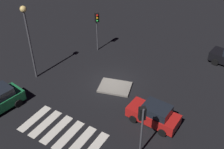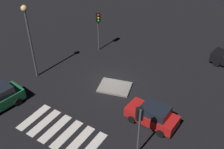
{
  "view_description": "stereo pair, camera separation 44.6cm",
  "coord_description": "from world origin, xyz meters",
  "px_view_note": "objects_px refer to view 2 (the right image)",
  "views": [
    {
      "loc": [
        10.49,
        -17.35,
        15.29
      ],
      "look_at": [
        0.0,
        0.0,
        1.0
      ],
      "focal_mm": 42.97,
      "sensor_mm": 36.0,
      "label": 1
    },
    {
      "loc": [
        10.87,
        -17.12,
        15.29
      ],
      "look_at": [
        0.0,
        0.0,
        1.0
      ],
      "focal_mm": 42.97,
      "sensor_mm": 36.0,
      "label": 2
    }
  ],
  "objects_px": {
    "traffic_light_east": "(139,120)",
    "street_lamp": "(28,30)",
    "traffic_island": "(115,87)",
    "car_red": "(152,115)",
    "traffic_light_west": "(98,22)"
  },
  "relations": [
    {
      "from": "car_red",
      "to": "traffic_island",
      "type": "bearing_deg",
      "value": -21.56
    },
    {
      "from": "traffic_light_west",
      "to": "street_lamp",
      "type": "bearing_deg",
      "value": -62.91
    },
    {
      "from": "traffic_island",
      "to": "car_red",
      "type": "height_order",
      "value": "car_red"
    },
    {
      "from": "car_red",
      "to": "traffic_light_east",
      "type": "bearing_deg",
      "value": 99.29
    },
    {
      "from": "traffic_island",
      "to": "traffic_light_west",
      "type": "distance_m",
      "value": 7.9
    },
    {
      "from": "traffic_light_west",
      "to": "traffic_light_east",
      "type": "distance_m",
      "value": 14.57
    },
    {
      "from": "traffic_light_east",
      "to": "street_lamp",
      "type": "bearing_deg",
      "value": 32.45
    },
    {
      "from": "traffic_island",
      "to": "traffic_light_west",
      "type": "relative_size",
      "value": 0.75
    },
    {
      "from": "car_red",
      "to": "traffic_light_west",
      "type": "bearing_deg",
      "value": -32.32
    },
    {
      "from": "traffic_island",
      "to": "street_lamp",
      "type": "height_order",
      "value": "street_lamp"
    },
    {
      "from": "traffic_island",
      "to": "traffic_light_west",
      "type": "bearing_deg",
      "value": 136.28
    },
    {
      "from": "traffic_light_west",
      "to": "street_lamp",
      "type": "xyz_separation_m",
      "value": [
        -2.3,
        -7.4,
        1.56
      ]
    },
    {
      "from": "traffic_island",
      "to": "street_lamp",
      "type": "bearing_deg",
      "value": -161.92
    },
    {
      "from": "street_lamp",
      "to": "traffic_light_west",
      "type": "bearing_deg",
      "value": 72.72
    },
    {
      "from": "traffic_light_east",
      "to": "street_lamp",
      "type": "distance_m",
      "value": 13.08
    }
  ]
}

